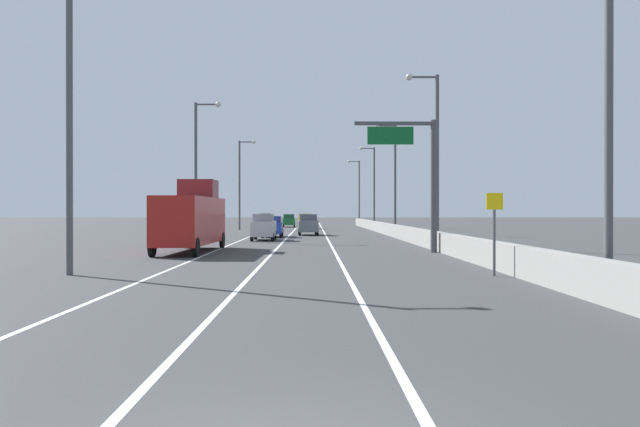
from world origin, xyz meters
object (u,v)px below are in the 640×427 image
(lamp_post_right_near, at_px, (600,66))
(lamp_post_left_mid, at_px, (199,161))
(lamp_post_left_far, at_px, (241,179))
(car_black_3, at_px, (266,220))
(lamp_post_right_third, at_px, (393,171))
(lamp_post_right_fourth, at_px, (372,182))
(lamp_post_right_second, at_px, (434,149))
(car_silver_2, at_px, (264,227))
(speed_advisory_sign, at_px, (494,227))
(lamp_post_right_fifth, at_px, (358,188))
(lamp_post_left_near, at_px, (76,102))
(car_green_5, at_px, (289,221))
(overhead_sign_gantry, at_px, (421,169))
(box_truck, at_px, (192,218))
(car_gray_0, at_px, (308,225))
(car_blue_4, at_px, (273,227))
(car_yellow_1, at_px, (305,221))

(lamp_post_right_near, distance_m, lamp_post_left_mid, 38.01)
(lamp_post_left_far, xyz_separation_m, car_black_3, (1.98, 14.96, -5.34))
(lamp_post_right_third, height_order, lamp_post_right_fourth, same)
(lamp_post_right_second, bearing_deg, car_silver_2, 138.46)
(speed_advisory_sign, xyz_separation_m, lamp_post_right_fifth, (1.28, 87.74, 4.56))
(lamp_post_left_near, relative_size, car_green_5, 2.41)
(overhead_sign_gantry, xyz_separation_m, lamp_post_left_near, (-14.78, -12.59, 1.60))
(car_green_5, bearing_deg, lamp_post_right_fourth, -25.89)
(lamp_post_left_near, xyz_separation_m, box_truck, (1.71, 13.27, -4.39))
(lamp_post_right_fifth, relative_size, car_silver_2, 2.61)
(box_truck, bearing_deg, lamp_post_right_fifth, 78.69)
(lamp_post_right_fourth, xyz_separation_m, lamp_post_left_far, (-17.04, -7.98, 0.00))
(lamp_post_left_far, relative_size, car_green_5, 2.41)
(car_green_5, bearing_deg, lamp_post_right_fifth, 57.38)
(lamp_post_left_near, bearing_deg, lamp_post_right_third, 67.62)
(lamp_post_right_near, xyz_separation_m, lamp_post_right_second, (-0.17, 23.31, 0.00))
(lamp_post_right_second, bearing_deg, car_black_3, 105.24)
(lamp_post_left_near, height_order, lamp_post_left_far, same)
(overhead_sign_gantry, relative_size, speed_advisory_sign, 2.50)
(lamp_post_right_near, xyz_separation_m, lamp_post_right_fifth, (-0.07, 93.23, 0.00))
(speed_advisory_sign, bearing_deg, lamp_post_left_far, 105.26)
(car_black_3, distance_m, box_truck, 57.64)
(car_green_5, bearing_deg, lamp_post_left_near, -94.28)
(car_gray_0, bearing_deg, car_green_5, 95.54)
(lamp_post_right_fourth, bearing_deg, lamp_post_right_second, -90.57)
(car_silver_2, bearing_deg, speed_advisory_sign, -69.60)
(car_blue_4, bearing_deg, speed_advisory_sign, -73.60)
(lamp_post_right_second, distance_m, lamp_post_right_fourth, 46.62)
(lamp_post_right_second, distance_m, car_silver_2, 16.42)
(lamp_post_right_near, relative_size, lamp_post_left_mid, 1.00)
(car_gray_0, bearing_deg, lamp_post_left_near, -102.04)
(car_yellow_1, height_order, car_silver_2, car_silver_2)
(lamp_post_right_near, relative_size, car_silver_2, 2.61)
(lamp_post_left_near, distance_m, car_gray_0, 39.77)
(lamp_post_left_near, xyz_separation_m, car_yellow_1, (7.70, 60.78, -5.33))
(lamp_post_right_near, bearing_deg, speed_advisory_sign, 103.79)
(lamp_post_right_fifth, bearing_deg, overhead_sign_gantry, -91.32)
(lamp_post_right_second, relative_size, car_gray_0, 2.58)
(car_black_3, bearing_deg, lamp_post_left_mid, -93.05)
(lamp_post_left_mid, bearing_deg, lamp_post_right_third, 36.31)
(overhead_sign_gantry, bearing_deg, lamp_post_right_near, -84.50)
(lamp_post_left_mid, xyz_separation_m, car_gray_0, (8.71, 10.58, -5.32))
(lamp_post_right_fourth, bearing_deg, car_black_3, 155.14)
(lamp_post_left_far, bearing_deg, lamp_post_right_second, -66.78)
(overhead_sign_gantry, bearing_deg, car_yellow_1, 98.36)
(speed_advisory_sign, height_order, lamp_post_left_mid, lamp_post_left_mid)
(lamp_post_right_fourth, distance_m, car_gray_0, 27.33)
(lamp_post_right_fourth, distance_m, car_blue_4, 32.60)
(lamp_post_right_second, height_order, car_gray_0, lamp_post_right_second)
(lamp_post_right_second, distance_m, car_blue_4, 20.90)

